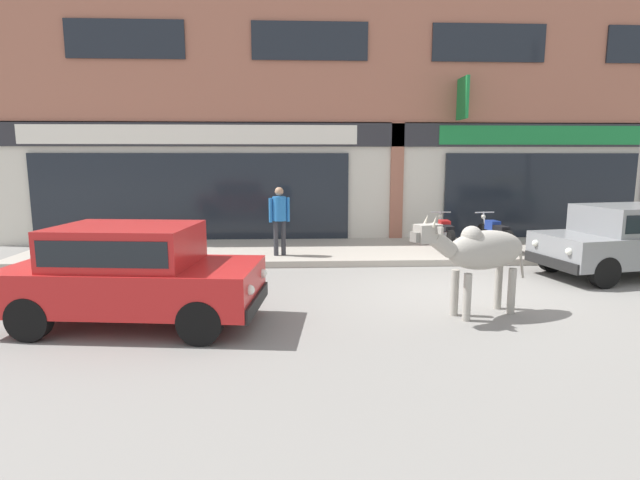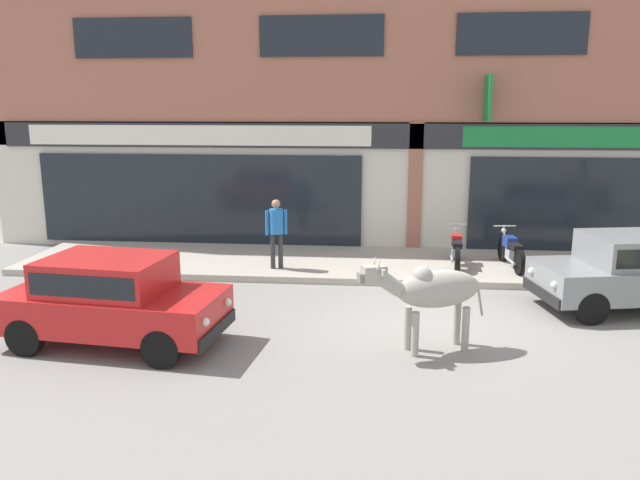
{
  "view_description": "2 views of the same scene",
  "coord_description": "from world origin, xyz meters",
  "px_view_note": "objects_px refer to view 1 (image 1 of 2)",
  "views": [
    {
      "loc": [
        -2.82,
        -8.63,
        2.39
      ],
      "look_at": [
        -2.38,
        1.0,
        0.82
      ],
      "focal_mm": 28.0,
      "sensor_mm": 36.0,
      "label": 1
    },
    {
      "loc": [
        -0.89,
        -10.81,
        3.86
      ],
      "look_at": [
        -2.05,
        1.0,
        1.26
      ],
      "focal_mm": 35.0,
      "sensor_mm": 36.0,
      "label": 2
    }
  ],
  "objects_px": {
    "motorcycle_0": "(445,233)",
    "pedestrian": "(279,214)",
    "car_1": "(132,270)",
    "cow": "(480,251)",
    "car_0": "(628,237)",
    "motorcycle_1": "(495,234)"
  },
  "relations": [
    {
      "from": "cow",
      "to": "motorcycle_0",
      "type": "bearing_deg",
      "value": 79.11
    },
    {
      "from": "pedestrian",
      "to": "motorcycle_0",
      "type": "bearing_deg",
      "value": 9.87
    },
    {
      "from": "car_0",
      "to": "motorcycle_0",
      "type": "height_order",
      "value": "car_0"
    },
    {
      "from": "cow",
      "to": "pedestrian",
      "type": "bearing_deg",
      "value": 126.85
    },
    {
      "from": "car_0",
      "to": "motorcycle_1",
      "type": "relative_size",
      "value": 2.1
    },
    {
      "from": "car_1",
      "to": "cow",
      "type": "bearing_deg",
      "value": 2.37
    },
    {
      "from": "car_0",
      "to": "motorcycle_1",
      "type": "bearing_deg",
      "value": 126.53
    },
    {
      "from": "car_0",
      "to": "motorcycle_1",
      "type": "xyz_separation_m",
      "value": [
        -1.79,
        2.41,
        -0.28
      ]
    },
    {
      "from": "motorcycle_0",
      "to": "motorcycle_1",
      "type": "height_order",
      "value": "same"
    },
    {
      "from": "cow",
      "to": "motorcycle_1",
      "type": "xyz_separation_m",
      "value": [
        2.19,
        4.85,
        -0.47
      ]
    },
    {
      "from": "car_0",
      "to": "pedestrian",
      "type": "bearing_deg",
      "value": 165.82
    },
    {
      "from": "car_1",
      "to": "motorcycle_0",
      "type": "distance_m",
      "value": 8.01
    },
    {
      "from": "car_1",
      "to": "motorcycle_1",
      "type": "height_order",
      "value": "car_1"
    },
    {
      "from": "motorcycle_0",
      "to": "pedestrian",
      "type": "bearing_deg",
      "value": -170.13
    },
    {
      "from": "cow",
      "to": "motorcycle_0",
      "type": "xyz_separation_m",
      "value": [
        0.96,
        4.97,
        -0.47
      ]
    },
    {
      "from": "motorcycle_0",
      "to": "cow",
      "type": "bearing_deg",
      "value": -100.89
    },
    {
      "from": "cow",
      "to": "motorcycle_1",
      "type": "distance_m",
      "value": 5.35
    },
    {
      "from": "motorcycle_1",
      "to": "pedestrian",
      "type": "distance_m",
      "value": 5.44
    },
    {
      "from": "motorcycle_0",
      "to": "motorcycle_1",
      "type": "relative_size",
      "value": 1.0
    },
    {
      "from": "cow",
      "to": "car_0",
      "type": "relative_size",
      "value": 0.54
    },
    {
      "from": "motorcycle_1",
      "to": "pedestrian",
      "type": "xyz_separation_m",
      "value": [
        -5.37,
        -0.6,
        0.6
      ]
    },
    {
      "from": "car_0",
      "to": "motorcycle_1",
      "type": "distance_m",
      "value": 3.01
    }
  ]
}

